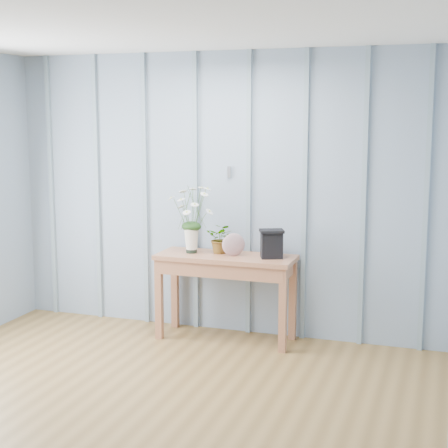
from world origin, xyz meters
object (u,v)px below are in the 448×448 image
(daisy_vase, at_px, (191,210))
(felt_disc_vessel, at_px, (234,245))
(sideboard, at_px, (226,268))
(carved_box, at_px, (272,244))

(daisy_vase, xyz_separation_m, felt_disc_vessel, (0.39, -0.02, -0.28))
(sideboard, distance_m, daisy_vase, 0.59)
(daisy_vase, distance_m, felt_disc_vessel, 0.48)
(felt_disc_vessel, relative_size, carved_box, 0.82)
(carved_box, bearing_deg, daisy_vase, -179.46)
(sideboard, bearing_deg, daisy_vase, 179.35)
(felt_disc_vessel, height_order, carved_box, carved_box)
(sideboard, xyz_separation_m, felt_disc_vessel, (0.07, -0.02, 0.21))
(felt_disc_vessel, xyz_separation_m, carved_box, (0.33, 0.03, 0.03))
(felt_disc_vessel, distance_m, carved_box, 0.33)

